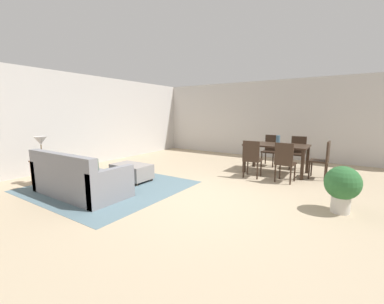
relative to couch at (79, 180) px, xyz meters
name	(u,v)px	position (x,y,z in m)	size (l,w,h in m)	color
ground_plane	(202,197)	(2.08, 1.19, -0.29)	(10.80, 10.80, 0.00)	tan
wall_back	(275,119)	(2.08, 6.19, 1.06)	(9.00, 0.12, 2.70)	beige
wall_left	(82,121)	(-2.42, 1.69, 1.06)	(0.12, 11.00, 2.70)	beige
area_rug	(109,186)	(0.06, 0.65, -0.29)	(3.00, 2.80, 0.01)	slate
couch	(79,180)	(0.00, 0.00, 0.00)	(1.97, 0.93, 0.86)	gray
ottoman_table	(132,171)	(0.11, 1.25, -0.07)	(0.92, 0.57, 0.39)	gray
side_table	(43,165)	(-1.28, -0.04, 0.15)	(0.40, 0.40, 0.55)	brown
table_lamp	(41,142)	(-1.28, -0.04, 0.67)	(0.26, 0.26, 0.52)	brown
dining_table	(276,148)	(2.74, 3.90, 0.37)	(1.56, 0.91, 0.76)	#332319
dining_chair_near_left	(252,157)	(2.38, 3.04, 0.23)	(0.42, 0.42, 0.92)	#332319
dining_chair_near_right	(285,160)	(3.15, 3.04, 0.23)	(0.43, 0.43, 0.92)	#332319
dining_chair_far_left	(271,148)	(2.36, 4.75, 0.23)	(0.42, 0.42, 0.92)	#332319
dining_chair_far_right	(298,151)	(3.13, 4.73, 0.23)	(0.42, 0.42, 0.92)	#332319
dining_chair_head_east	(323,158)	(3.84, 3.87, 0.23)	(0.41, 0.41, 0.92)	#332319
vase_centerpiece	(278,140)	(2.76, 3.93, 0.59)	(0.10, 0.10, 0.24)	slate
potted_plant	(342,185)	(4.31, 1.78, 0.16)	(0.54, 0.54, 0.76)	beige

